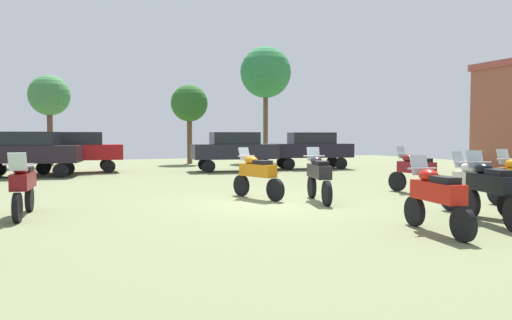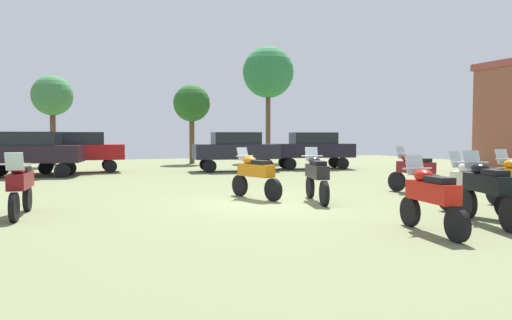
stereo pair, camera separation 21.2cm
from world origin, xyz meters
The scene contains 15 objects.
ground_plane centered at (0.00, 0.00, 0.01)m, with size 44.00×52.00×0.02m.
motorcycle_3 centered at (2.84, -4.56, 0.76)m, with size 0.85×2.23×1.51m.
motorcycle_4 centered at (5.06, 0.32, 0.74)m, with size 0.73×2.09×1.48m.
motorcycle_5 centered at (-0.07, 1.05, 0.75)m, with size 0.85×2.11×1.48m.
motorcycle_6 centered at (3.53, -3.63, 0.73)m, with size 0.71×2.06×1.46m.
motorcycle_7 centered at (1.25, -0.22, 0.76)m, with size 0.81×2.27×1.50m.
motorcycle_8 centered at (-6.15, 0.05, 0.74)m, with size 0.62×2.19×1.47m.
motorcycle_9 centered at (1.15, -4.85, 0.73)m, with size 0.66×2.12×1.44m.
car_1 centered at (7.49, 11.61, 1.19)m, with size 4.58×2.65×2.00m.
car_2 centered at (2.96, 11.50, 1.19)m, with size 4.50×2.34×2.00m.
car_3 centered at (-6.64, 11.54, 1.19)m, with size 4.57×2.61×2.00m.
car_5 centered at (-4.62, 13.44, 1.19)m, with size 4.32×1.85×2.00m.
tree_2 centered at (8.19, 19.63, 6.26)m, with size 3.59×3.59×8.08m.
tree_3 centered at (-5.89, 19.71, 4.20)m, with size 2.42×2.42×5.45m.
tree_5 centered at (2.51, 19.00, 3.90)m, with size 2.39×2.39×5.14m.
Camera 2 is at (-5.18, -12.00, 1.85)m, focal length 33.97 mm.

